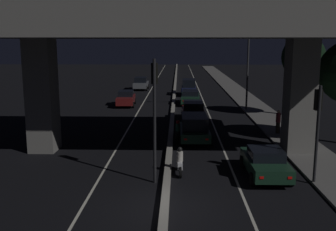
{
  "coord_description": "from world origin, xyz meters",
  "views": [
    {
      "loc": [
        0.53,
        -14.78,
        6.53
      ],
      "look_at": [
        -0.27,
        14.54,
        1.01
      ],
      "focal_mm": 42.0,
      "sensor_mm": 36.0,
      "label": 1
    }
  ],
  "objects_px": {
    "car_dark_green_second": "(194,127)",
    "car_dark_blue_fifth": "(189,87)",
    "traffic_light_right_of_median": "(318,117)",
    "car_dark_red_lead_oncoming": "(126,98)",
    "car_dark_green_fourth": "(190,97)",
    "pedestrian_on_sidewalk": "(278,122)",
    "car_dark_green_lead": "(265,162)",
    "motorcycle_white_filtering_near": "(180,162)",
    "car_grey_second_oncoming": "(141,83)",
    "street_lamp": "(243,63)",
    "traffic_light_left_of_median": "(155,100)",
    "motorcycle_black_filtering_mid": "(178,132)",
    "car_dark_red_third": "(193,111)"
  },
  "relations": [
    {
      "from": "car_dark_red_lead_oncoming",
      "to": "motorcycle_white_filtering_near",
      "type": "bearing_deg",
      "value": 12.09
    },
    {
      "from": "traffic_light_right_of_median",
      "to": "car_dark_green_second",
      "type": "bearing_deg",
      "value": 123.67
    },
    {
      "from": "traffic_light_right_of_median",
      "to": "pedestrian_on_sidewalk",
      "type": "xyz_separation_m",
      "value": [
        0.75,
        9.81,
        -2.2
      ]
    },
    {
      "from": "car_grey_second_oncoming",
      "to": "car_dark_green_fourth",
      "type": "bearing_deg",
      "value": 27.23
    },
    {
      "from": "car_dark_blue_fifth",
      "to": "car_grey_second_oncoming",
      "type": "xyz_separation_m",
      "value": [
        -6.45,
        5.58,
        -0.14
      ]
    },
    {
      "from": "street_lamp",
      "to": "car_dark_red_lead_oncoming",
      "type": "xyz_separation_m",
      "value": [
        -11.52,
        2.48,
        -3.74
      ]
    },
    {
      "from": "car_grey_second_oncoming",
      "to": "car_dark_blue_fifth",
      "type": "bearing_deg",
      "value": 49.35
    },
    {
      "from": "motorcycle_white_filtering_near",
      "to": "car_dark_green_second",
      "type": "bearing_deg",
      "value": -11.41
    },
    {
      "from": "car_dark_green_second",
      "to": "pedestrian_on_sidewalk",
      "type": "height_order",
      "value": "pedestrian_on_sidewalk"
    },
    {
      "from": "car_dark_green_lead",
      "to": "car_grey_second_oncoming",
      "type": "height_order",
      "value": "car_grey_second_oncoming"
    },
    {
      "from": "car_dark_green_lead",
      "to": "car_dark_red_third",
      "type": "height_order",
      "value": "car_dark_red_third"
    },
    {
      "from": "car_dark_green_lead",
      "to": "motorcycle_white_filtering_near",
      "type": "relative_size",
      "value": 2.37
    },
    {
      "from": "car_dark_red_third",
      "to": "car_dark_green_lead",
      "type": "bearing_deg",
      "value": -168.03
    },
    {
      "from": "traffic_light_right_of_median",
      "to": "car_dark_red_lead_oncoming",
      "type": "relative_size",
      "value": 1.11
    },
    {
      "from": "car_dark_red_third",
      "to": "pedestrian_on_sidewalk",
      "type": "xyz_separation_m",
      "value": [
        5.86,
        -4.96,
        0.12
      ]
    },
    {
      "from": "car_dark_green_second",
      "to": "traffic_light_right_of_median",
      "type": "bearing_deg",
      "value": -147.39
    },
    {
      "from": "car_dark_red_third",
      "to": "car_dark_red_lead_oncoming",
      "type": "xyz_separation_m",
      "value": [
        -6.65,
        7.53,
        -0.04
      ]
    },
    {
      "from": "traffic_light_left_of_median",
      "to": "car_dark_green_lead",
      "type": "distance_m",
      "value": 6.3
    },
    {
      "from": "car_grey_second_oncoming",
      "to": "pedestrian_on_sidewalk",
      "type": "relative_size",
      "value": 2.45
    },
    {
      "from": "car_dark_green_second",
      "to": "car_dark_green_fourth",
      "type": "distance_m",
      "value": 15.67
    },
    {
      "from": "traffic_light_right_of_median",
      "to": "car_dark_red_third",
      "type": "bearing_deg",
      "value": 109.06
    },
    {
      "from": "car_grey_second_oncoming",
      "to": "car_dark_red_lead_oncoming",
      "type": "bearing_deg",
      "value": -0.71
    },
    {
      "from": "traffic_light_right_of_median",
      "to": "pedestrian_on_sidewalk",
      "type": "relative_size",
      "value": 2.78
    },
    {
      "from": "street_lamp",
      "to": "car_dark_green_second",
      "type": "bearing_deg",
      "value": -112.91
    },
    {
      "from": "car_dark_blue_fifth",
      "to": "motorcycle_black_filtering_mid",
      "type": "xyz_separation_m",
      "value": [
        -1.28,
        -22.84,
        -0.44
      ]
    },
    {
      "from": "traffic_light_left_of_median",
      "to": "motorcycle_white_filtering_near",
      "type": "distance_m",
      "value": 3.72
    },
    {
      "from": "car_dark_green_fourth",
      "to": "motorcycle_black_filtering_mid",
      "type": "distance_m",
      "value": 15.84
    },
    {
      "from": "car_dark_green_second",
      "to": "car_dark_blue_fifth",
      "type": "xyz_separation_m",
      "value": [
        0.18,
        22.72,
        0.13
      ]
    },
    {
      "from": "traffic_light_left_of_median",
      "to": "car_dark_green_lead",
      "type": "bearing_deg",
      "value": 9.7
    },
    {
      "from": "traffic_light_right_of_median",
      "to": "car_dark_green_lead",
      "type": "height_order",
      "value": "traffic_light_right_of_median"
    },
    {
      "from": "car_dark_green_second",
      "to": "car_grey_second_oncoming",
      "type": "height_order",
      "value": "car_dark_green_second"
    },
    {
      "from": "traffic_light_left_of_median",
      "to": "car_dark_green_second",
      "type": "relative_size",
      "value": 1.41
    },
    {
      "from": "car_dark_red_third",
      "to": "motorcycle_white_filtering_near",
      "type": "bearing_deg",
      "value": 174.8
    },
    {
      "from": "car_dark_green_fourth",
      "to": "car_dark_green_lead",
      "type": "bearing_deg",
      "value": -170.8
    },
    {
      "from": "street_lamp",
      "to": "motorcycle_black_filtering_mid",
      "type": "xyz_separation_m",
      "value": [
        -6.13,
        -12.03,
        -3.93
      ]
    },
    {
      "from": "car_dark_blue_fifth",
      "to": "car_dark_green_lead",
      "type": "bearing_deg",
      "value": -173.51
    },
    {
      "from": "pedestrian_on_sidewalk",
      "to": "street_lamp",
      "type": "bearing_deg",
      "value": 95.63
    },
    {
      "from": "traffic_light_right_of_median",
      "to": "car_dark_green_second",
      "type": "height_order",
      "value": "traffic_light_right_of_median"
    },
    {
      "from": "car_dark_blue_fifth",
      "to": "pedestrian_on_sidewalk",
      "type": "distance_m",
      "value": 21.62
    },
    {
      "from": "traffic_light_right_of_median",
      "to": "car_dark_green_lead",
      "type": "distance_m",
      "value": 3.31
    },
    {
      "from": "street_lamp",
      "to": "car_dark_green_fourth",
      "type": "height_order",
      "value": "street_lamp"
    },
    {
      "from": "traffic_light_right_of_median",
      "to": "car_dark_red_third",
      "type": "xyz_separation_m",
      "value": [
        -5.1,
        14.77,
        -2.32
      ]
    },
    {
      "from": "car_dark_blue_fifth",
      "to": "car_grey_second_oncoming",
      "type": "bearing_deg",
      "value": 49.83
    },
    {
      "from": "car_dark_green_lead",
      "to": "street_lamp",
      "type": "bearing_deg",
      "value": -6.23
    },
    {
      "from": "traffic_light_left_of_median",
      "to": "traffic_light_right_of_median",
      "type": "height_order",
      "value": "traffic_light_left_of_median"
    },
    {
      "from": "car_dark_green_fourth",
      "to": "car_dark_red_lead_oncoming",
      "type": "distance_m",
      "value": 6.79
    },
    {
      "from": "traffic_light_left_of_median",
      "to": "car_dark_green_lead",
      "type": "height_order",
      "value": "traffic_light_left_of_median"
    },
    {
      "from": "car_dark_blue_fifth",
      "to": "car_dark_red_lead_oncoming",
      "type": "height_order",
      "value": "car_dark_blue_fifth"
    },
    {
      "from": "car_dark_green_fourth",
      "to": "pedestrian_on_sidewalk",
      "type": "bearing_deg",
      "value": -155.41
    },
    {
      "from": "traffic_light_left_of_median",
      "to": "motorcycle_black_filtering_mid",
      "type": "height_order",
      "value": "traffic_light_left_of_median"
    }
  ]
}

